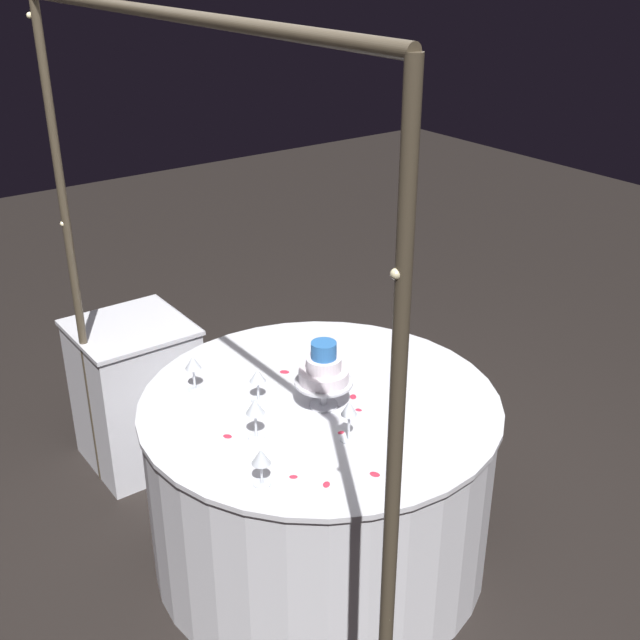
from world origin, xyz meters
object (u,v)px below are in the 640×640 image
(side_table, at_px, (137,393))
(wine_glass_4, at_px, (349,411))
(decorative_arch, at_px, (178,265))
(main_table, at_px, (320,479))
(tiered_cake, at_px, (324,371))
(wine_glass_2, at_px, (258,378))
(wine_glass_3, at_px, (193,365))
(wine_glass_1, at_px, (261,459))
(wine_glass_0, at_px, (255,409))

(side_table, distance_m, wine_glass_4, 1.46)
(decorative_arch, relative_size, main_table, 1.57)
(main_table, bearing_deg, wine_glass_4, 164.38)
(tiered_cake, distance_m, wine_glass_2, 0.26)
(tiered_cake, bearing_deg, side_table, 14.94)
(side_table, xyz_separation_m, wine_glass_3, (-0.72, 0.04, 0.49))
(wine_glass_3, bearing_deg, wine_glass_1, 170.70)
(wine_glass_0, xyz_separation_m, wine_glass_4, (-0.20, -0.26, -0.00))
(tiered_cake, distance_m, wine_glass_0, 0.32)
(tiered_cake, bearing_deg, wine_glass_3, 40.69)
(decorative_arch, bearing_deg, wine_glass_0, -109.34)
(wine_glass_2, bearing_deg, tiered_cake, -135.69)
(side_table, xyz_separation_m, wine_glass_0, (-1.15, 0.02, 0.50))
(tiered_cake, xyz_separation_m, wine_glass_4, (-0.24, 0.06, -0.03))
(wine_glass_1, bearing_deg, main_table, -55.89)
(wine_glass_1, bearing_deg, wine_glass_0, -28.02)
(tiered_cake, relative_size, wine_glass_3, 1.82)
(decorative_arch, bearing_deg, side_table, -12.34)
(tiered_cake, distance_m, wine_glass_3, 0.52)
(decorative_arch, height_order, tiered_cake, decorative_arch)
(main_table, relative_size, tiered_cake, 5.18)
(side_table, bearing_deg, decorative_arch, 167.66)
(tiered_cake, distance_m, wine_glass_4, 0.25)
(side_table, height_order, wine_glass_2, wine_glass_2)
(main_table, distance_m, tiered_cake, 0.53)
(main_table, xyz_separation_m, wine_glass_1, (-0.31, 0.46, 0.47))
(decorative_arch, relative_size, wine_glass_2, 16.51)
(wine_glass_0, xyz_separation_m, wine_glass_3, (0.42, 0.02, -0.01))
(tiered_cake, xyz_separation_m, wine_glass_1, (-0.27, 0.45, -0.05))
(side_table, relative_size, wine_glass_0, 4.62)
(wine_glass_4, bearing_deg, decorative_arch, 59.17)
(main_table, bearing_deg, wine_glass_0, 102.41)
(main_table, bearing_deg, wine_glass_3, 45.00)
(wine_glass_2, bearing_deg, wine_glass_4, -164.90)
(decorative_arch, relative_size, wine_glass_4, 13.65)
(wine_glass_2, distance_m, wine_glass_3, 0.27)
(main_table, distance_m, wine_glass_1, 0.73)
(side_table, relative_size, tiered_cake, 2.72)
(decorative_arch, relative_size, side_table, 2.99)
(decorative_arch, distance_m, main_table, 1.19)
(wine_glass_0, height_order, wine_glass_1, wine_glass_0)
(wine_glass_3, xyz_separation_m, wine_glass_4, (-0.63, -0.27, 0.01))
(wine_glass_2, height_order, wine_glass_4, wine_glass_4)
(wine_glass_2, bearing_deg, decorative_arch, 111.28)
(decorative_arch, bearing_deg, main_table, -90.14)
(wine_glass_1, relative_size, wine_glass_4, 0.84)
(main_table, height_order, wine_glass_3, wine_glass_3)
(wine_glass_1, height_order, wine_glass_2, wine_glass_1)
(main_table, height_order, side_table, main_table)
(main_table, bearing_deg, wine_glass_2, 53.74)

